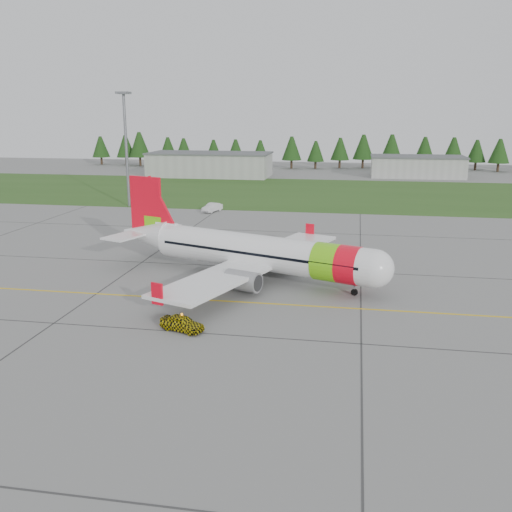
# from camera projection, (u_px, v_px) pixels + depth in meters

# --- Properties ---
(ground) EXTENTS (320.00, 320.00, 0.00)m
(ground) POSITION_uv_depth(u_px,v_px,m) (231.00, 335.00, 44.48)
(ground) COLOR gray
(ground) RESTS_ON ground
(aircraft) EXTENTS (31.26, 29.71, 9.87)m
(aircraft) POSITION_uv_depth(u_px,v_px,m) (254.00, 252.00, 58.93)
(aircraft) COLOR white
(aircraft) RESTS_ON ground
(follow_me_car) EXTENTS (1.68, 1.83, 3.72)m
(follow_me_car) POSITION_uv_depth(u_px,v_px,m) (182.00, 309.00, 44.99)
(follow_me_car) COLOR #D7C30B
(follow_me_car) RESTS_ON ground
(service_van) EXTENTS (2.00, 1.94, 4.57)m
(service_van) POSITION_uv_depth(u_px,v_px,m) (212.00, 199.00, 99.01)
(service_van) COLOR silver
(service_van) RESTS_ON ground
(grass_strip) EXTENTS (320.00, 50.00, 0.03)m
(grass_strip) POSITION_uv_depth(u_px,v_px,m) (313.00, 193.00, 122.76)
(grass_strip) COLOR #30561E
(grass_strip) RESTS_ON ground
(taxi_guideline) EXTENTS (120.00, 0.25, 0.02)m
(taxi_guideline) POSITION_uv_depth(u_px,v_px,m) (250.00, 302.00, 52.11)
(taxi_guideline) COLOR gold
(taxi_guideline) RESTS_ON ground
(hangar_west) EXTENTS (32.00, 14.00, 6.00)m
(hangar_west) POSITION_uv_depth(u_px,v_px,m) (210.00, 165.00, 153.80)
(hangar_west) COLOR #A8A8A3
(hangar_west) RESTS_ON ground
(hangar_east) EXTENTS (24.00, 12.00, 5.20)m
(hangar_east) POSITION_uv_depth(u_px,v_px,m) (417.00, 167.00, 152.30)
(hangar_east) COLOR #A8A8A3
(hangar_east) RESTS_ON ground
(floodlight_mast) EXTENTS (0.50, 0.50, 20.00)m
(floodlight_mast) POSITION_uv_depth(u_px,v_px,m) (127.00, 152.00, 102.77)
(floodlight_mast) COLOR slate
(floodlight_mast) RESTS_ON ground
(treeline) EXTENTS (160.00, 8.00, 10.00)m
(treeline) POSITION_uv_depth(u_px,v_px,m) (327.00, 152.00, 175.01)
(treeline) COLOR #1C3F14
(treeline) RESTS_ON ground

